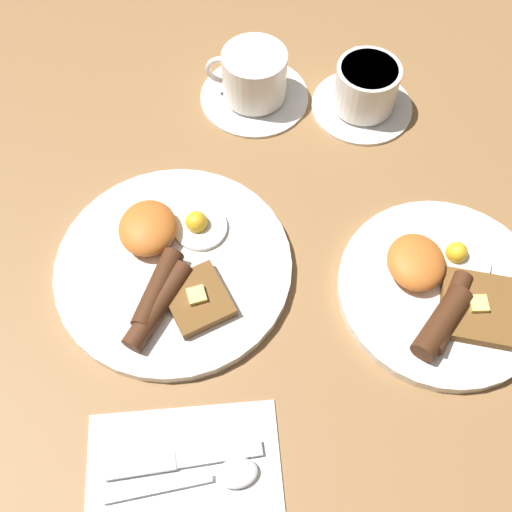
# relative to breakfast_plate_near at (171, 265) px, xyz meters

# --- Properties ---
(ground_plane) EXTENTS (3.00, 3.00, 0.00)m
(ground_plane) POSITION_rel_breakfast_plate_near_xyz_m (-0.00, 0.00, -0.01)
(ground_plane) COLOR olive
(breakfast_plate_near) EXTENTS (0.28, 0.28, 0.05)m
(breakfast_plate_near) POSITION_rel_breakfast_plate_near_xyz_m (0.00, 0.00, 0.00)
(breakfast_plate_near) COLOR white
(breakfast_plate_near) RESTS_ON ground_plane
(breakfast_plate_far) EXTENTS (0.25, 0.25, 0.05)m
(breakfast_plate_far) POSITION_rel_breakfast_plate_near_xyz_m (0.03, 0.32, 0.00)
(breakfast_plate_far) COLOR white
(breakfast_plate_far) RESTS_ON ground_plane
(teacup_near) EXTENTS (0.16, 0.16, 0.08)m
(teacup_near) POSITION_rel_breakfast_plate_near_xyz_m (-0.28, 0.10, 0.02)
(teacup_near) COLOR white
(teacup_near) RESTS_ON ground_plane
(teacup_far) EXTENTS (0.14, 0.14, 0.07)m
(teacup_far) POSITION_rel_breakfast_plate_near_xyz_m (-0.26, 0.25, 0.02)
(teacup_far) COLOR white
(teacup_far) RESTS_ON ground_plane
(napkin) EXTENTS (0.15, 0.21, 0.01)m
(napkin) POSITION_rel_breakfast_plate_near_xyz_m (0.24, 0.03, -0.01)
(napkin) COLOR white
(napkin) RESTS_ON ground_plane
(knife) EXTENTS (0.04, 0.16, 0.01)m
(knife) POSITION_rel_breakfast_plate_near_xyz_m (0.23, 0.02, -0.01)
(knife) COLOR silver
(knife) RESTS_ON napkin
(spoon) EXTENTS (0.05, 0.15, 0.01)m
(spoon) POSITION_rel_breakfast_plate_near_xyz_m (0.24, 0.06, -0.00)
(spoon) COLOR silver
(spoon) RESTS_ON napkin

